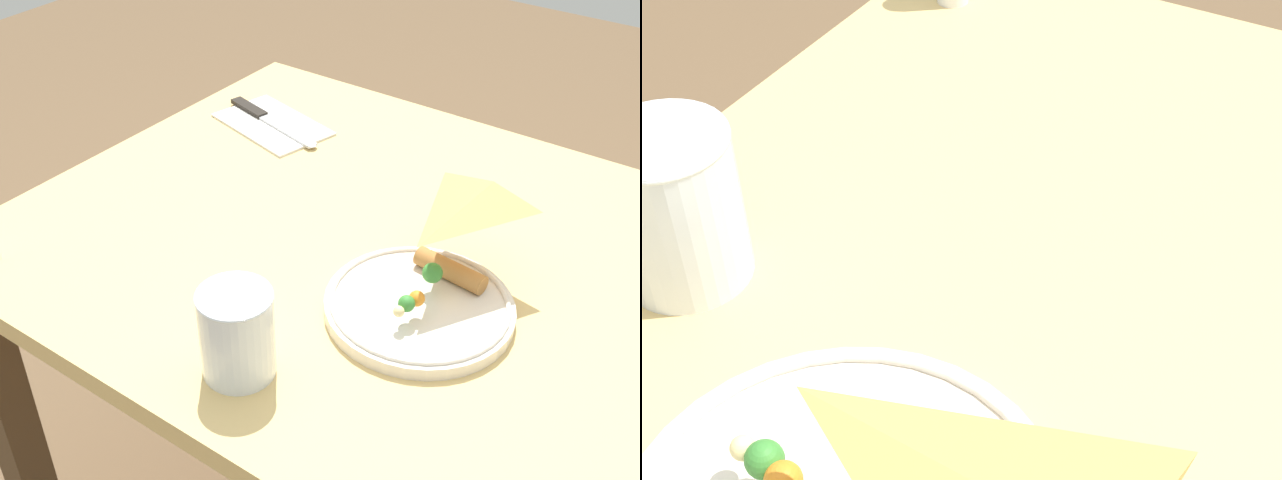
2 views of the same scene
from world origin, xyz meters
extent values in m
cube|color=#DBB770|center=(0.00, 0.00, 0.71)|extent=(1.12, 0.76, 0.03)
cube|color=#4C3823|center=(-0.51, -0.33, 0.35)|extent=(0.06, 0.06, 0.70)
cube|color=#4C3823|center=(-0.51, 0.33, 0.35)|extent=(0.06, 0.06, 0.70)
cylinder|color=silver|center=(0.02, -0.09, 0.74)|extent=(0.22, 0.22, 0.02)
torus|color=silver|center=(0.02, -0.09, 0.74)|extent=(0.21, 0.21, 0.01)
pyramid|color=#DBA351|center=(0.02, -0.11, 0.75)|extent=(0.11, 0.16, 0.02)
cylinder|color=#B77A3D|center=(0.03, -0.03, 0.76)|extent=(0.09, 0.03, 0.02)
sphere|color=#388433|center=(0.03, -0.13, 0.77)|extent=(0.02, 0.02, 0.02)
sphere|color=#388433|center=(0.02, -0.07, 0.77)|extent=(0.02, 0.02, 0.02)
sphere|color=#EFDB93|center=(0.02, -0.15, 0.77)|extent=(0.01, 0.01, 0.01)
sphere|color=orange|center=(0.03, -0.12, 0.77)|extent=(0.02, 0.02, 0.02)
cylinder|color=white|center=(-0.09, -0.28, 0.78)|extent=(0.08, 0.08, 0.10)
cylinder|color=white|center=(-0.09, -0.28, 0.76)|extent=(0.07, 0.07, 0.06)
torus|color=white|center=(-0.09, -0.28, 0.83)|extent=(0.08, 0.08, 0.00)
cube|color=white|center=(-0.40, 0.17, 0.73)|extent=(0.21, 0.16, 0.00)
cube|color=black|center=(-0.47, 0.19, 0.73)|extent=(0.08, 0.04, 0.01)
cube|color=silver|center=(-0.37, 0.16, 0.73)|extent=(0.13, 0.05, 0.00)
ellipsoid|color=silver|center=(-0.31, 0.15, 0.73)|extent=(0.02, 0.02, 0.00)
camera|label=1|loc=(0.34, -0.73, 1.33)|focal=45.00mm
camera|label=2|loc=(0.22, 0.08, 1.15)|focal=55.00mm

